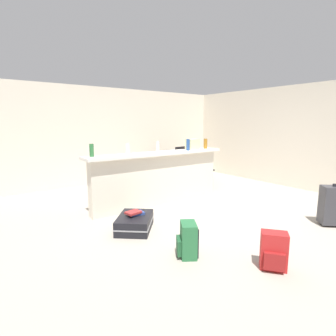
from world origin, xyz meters
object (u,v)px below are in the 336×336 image
bottle_clear (158,147)px  bottle_blue (188,145)px  bottle_green (92,150)px  book_stack (135,213)px  dining_chair_far_side (178,161)px  backpack_green (188,240)px  grocery_bag (192,144)px  dining_table (189,158)px  bottle_amber (206,144)px  dining_chair_near_partition (201,166)px  backpack_red (274,252)px  suitcase_upright_charcoal (336,205)px  suitcase_flat_black (135,223)px  bottle_white (128,149)px

bottle_clear → bottle_blue: bearing=-6.7°
bottle_green → book_stack: 1.32m
dining_chair_far_side → backpack_green: bearing=-127.0°
bottle_blue → bottle_green: bearing=174.9°
grocery_bag → bottle_blue: bearing=-153.8°
bottle_clear → dining_table: (1.86, 1.26, -0.50)m
bottle_amber → dining_chair_near_partition: bearing=52.4°
dining_chair_near_partition → backpack_red: (-2.09, -3.40, -0.31)m
backpack_green → dining_chair_far_side: bearing=53.0°
dining_chair_near_partition → suitcase_upright_charcoal: bearing=-92.7°
grocery_bag → backpack_red: (-1.22, -2.76, -0.95)m
bottle_clear → book_stack: 1.57m
suitcase_flat_black → backpack_red: size_ratio=2.01×
suitcase_upright_charcoal → backpack_red: bearing=-174.9°
bottle_white → backpack_red: size_ratio=0.48×
backpack_green → book_stack: bearing=94.6°
dining_table → backpack_red: dining_table is taller
grocery_bag → suitcase_flat_black: (-1.90, -0.87, -1.04)m
dining_chair_near_partition → dining_table: bearing=81.1°
suitcase_upright_charcoal → dining_table: bearing=86.3°
suitcase_flat_black → backpack_red: backpack_red is taller
bottle_white → suitcase_flat_black: bearing=-112.9°
bottle_white → bottle_green: bearing=173.8°
backpack_green → book_stack: 1.13m
backpack_red → grocery_bag: bearing=66.1°
bottle_clear → dining_chair_far_side: size_ratio=0.22×
suitcase_flat_black → bottle_clear: bearing=40.2°
dining_table → dining_chair_far_side: dining_chair_far_side is taller
bottle_amber → bottle_white: bearing=179.1°
bottle_green → dining_table: bottle_green is taller
bottle_white → backpack_green: 2.21m
dining_chair_near_partition → suitcase_flat_black: bearing=-151.5°
bottle_amber → suitcase_flat_black: size_ratio=0.26×
grocery_bag → dining_table: bearing=52.0°
dining_chair_far_side → grocery_bag: bearing=-120.0°
bottle_clear → dining_table: 2.30m
bottle_clear → bottle_blue: size_ratio=0.90×
bottle_blue → book_stack: bottle_blue is taller
dining_chair_near_partition → backpack_red: size_ratio=2.21×
bottle_blue → dining_chair_near_partition: size_ratio=0.25×
bottle_blue → backpack_red: bearing=-110.9°
bottle_green → backpack_green: (0.37, -2.05, -0.95)m
suitcase_upright_charcoal → backpack_green: 2.59m
bottle_clear → dining_table: size_ratio=0.19×
bottle_green → bottle_blue: 1.97m
book_stack → bottle_amber: bearing=20.1°
dining_chair_far_side → book_stack: (-2.90, -2.60, -0.26)m
grocery_bag → dining_table: 1.65m
bottle_clear → bottle_white: bearing=177.9°
bottle_clear → bottle_blue: bottle_blue is taller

